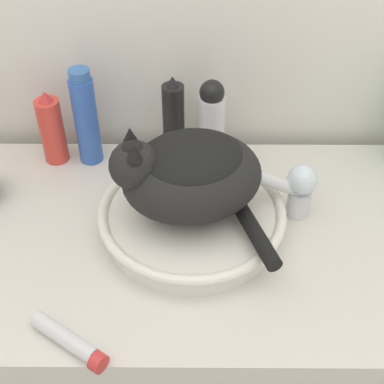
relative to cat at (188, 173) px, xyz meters
name	(u,v)px	position (x,y,z in m)	size (l,w,h in m)	color
vanity_counter	(183,351)	(-0.02, -0.01, -0.54)	(1.15, 0.56, 0.81)	beige
sink_basin	(192,216)	(0.01, 0.00, -0.11)	(0.35, 0.35, 0.05)	white
cat	(188,173)	(0.00, 0.00, 0.00)	(0.29, 0.28, 0.18)	black
faucet	(297,188)	(0.20, 0.04, -0.07)	(0.13, 0.06, 0.12)	silver
spray_bottle_trigger	(52,129)	(-0.29, 0.22, -0.06)	(0.05, 0.05, 0.17)	#DB3D33
hairspray_can_black	(174,123)	(-0.03, 0.22, -0.04)	(0.05, 0.05, 0.20)	black
lotion_bottle_white	(211,122)	(0.04, 0.22, -0.04)	(0.06, 0.06, 0.20)	silver
shampoo_bottle_tall	(86,118)	(-0.22, 0.22, -0.03)	(0.05, 0.05, 0.22)	#335BB7
cream_tube	(70,341)	(-0.18, -0.26, -0.12)	(0.13, 0.10, 0.03)	silver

